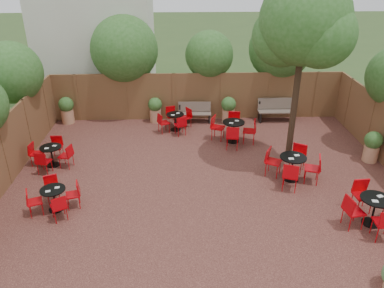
{
  "coord_description": "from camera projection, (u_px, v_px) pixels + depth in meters",
  "views": [
    {
      "loc": [
        -0.8,
        -10.19,
        6.27
      ],
      "look_at": [
        -0.4,
        0.5,
        1.0
      ],
      "focal_mm": 35.7,
      "sensor_mm": 36.0,
      "label": 1
    }
  ],
  "objects": [
    {
      "name": "ground",
      "position": [
        205.0,
        179.0,
        11.93
      ],
      "size": [
        80.0,
        80.0,
        0.0
      ],
      "primitive_type": "plane",
      "color": "#354F23",
      "rests_on": "ground"
    },
    {
      "name": "courtyard_paving",
      "position": [
        205.0,
        179.0,
        11.93
      ],
      "size": [
        12.0,
        10.0,
        0.02
      ],
      "primitive_type": "cube",
      "color": "#391A17",
      "rests_on": "ground"
    },
    {
      "name": "fence_back",
      "position": [
        198.0,
        96.0,
        15.97
      ],
      "size": [
        12.0,
        0.08,
        2.0
      ],
      "primitive_type": "cube",
      "color": "brown",
      "rests_on": "ground"
    },
    {
      "name": "fence_left",
      "position": [
        4.0,
        155.0,
        11.29
      ],
      "size": [
        0.08,
        10.0,
        2.0
      ],
      "primitive_type": "cube",
      "color": "brown",
      "rests_on": "ground"
    },
    {
      "name": "neighbour_building",
      "position": [
        95.0,
        12.0,
        17.19
      ],
      "size": [
        5.0,
        4.0,
        8.0
      ],
      "primitive_type": "cube",
      "color": "beige",
      "rests_on": "ground"
    },
    {
      "name": "overhang_foliage",
      "position": [
        148.0,
        69.0,
        13.26
      ],
      "size": [
        15.73,
        10.97,
        2.77
      ],
      "color": "#29571C",
      "rests_on": "ground"
    },
    {
      "name": "courtyard_tree",
      "position": [
        304.0,
        27.0,
        11.02
      ],
      "size": [
        2.79,
        2.69,
        5.94
      ],
      "rotation": [
        0.0,
        0.0,
        -0.37
      ],
      "color": "black",
      "rests_on": "courtyard_paving"
    },
    {
      "name": "park_bench_left",
      "position": [
        195.0,
        112.0,
        15.87
      ],
      "size": [
        1.37,
        0.48,
        0.84
      ],
      "rotation": [
        0.0,
        0.0,
        -0.03
      ],
      "color": "brown",
      "rests_on": "courtyard_paving"
    },
    {
      "name": "park_bench_right",
      "position": [
        276.0,
        110.0,
        15.97
      ],
      "size": [
        1.55,
        0.5,
        0.95
      ],
      "rotation": [
        0.0,
        0.0,
        -0.0
      ],
      "color": "brown",
      "rests_on": "courtyard_paving"
    },
    {
      "name": "bistro_tables",
      "position": [
        215.0,
        158.0,
        12.22
      ],
      "size": [
        10.66,
        7.67,
        0.92
      ],
      "color": "black",
      "rests_on": "courtyard_paving"
    },
    {
      "name": "planters",
      "position": [
        195.0,
        116.0,
        15.03
      ],
      "size": [
        11.66,
        4.32,
        1.11
      ],
      "color": "tan",
      "rests_on": "courtyard_paving"
    }
  ]
}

